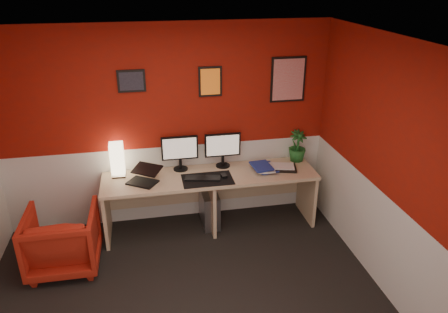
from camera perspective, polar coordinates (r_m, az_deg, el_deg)
ground at (r=4.40m, az=-4.93°, el=-19.73°), size 4.00×3.50×0.01m
ceiling at (r=3.24m, az=-6.52°, el=14.31°), size 4.00×3.50×0.01m
wall_back at (r=5.25m, az=-7.61°, el=3.85°), size 4.00×0.01×2.50m
wall_right at (r=4.29m, az=22.00°, el=-2.49°), size 0.01×3.50×2.50m
wainscot_back at (r=5.55m, az=-7.19°, el=-3.47°), size 4.00×0.01×1.00m
wainscot_right at (r=4.65m, az=20.52°, el=-10.82°), size 0.01×3.50×1.00m
desk at (r=5.36m, az=-1.78°, el=-5.97°), size 2.60×0.65×0.73m
shoji_lamp at (r=5.23m, az=-14.09°, el=-0.54°), size 0.16×0.16×0.40m
laptop at (r=5.03m, az=-10.96°, el=-2.40°), size 0.40×0.37×0.22m
monitor_left at (r=5.23m, az=-5.95°, el=1.14°), size 0.45×0.06×0.58m
monitor_right at (r=5.29m, az=-0.16°, el=1.56°), size 0.45×0.06×0.58m
desk_mat at (r=5.07m, az=-2.22°, el=-3.07°), size 0.60×0.38×0.01m
keyboard at (r=5.08m, az=-2.87°, el=-2.90°), size 0.44×0.22×0.02m
mouse at (r=5.11m, az=-0.03°, el=-2.59°), size 0.07×0.11×0.03m
book_bottom at (r=5.30m, az=4.42°, el=-1.71°), size 0.27×0.34×0.03m
book_middle at (r=5.27m, az=4.44°, el=-1.58°), size 0.25×0.32×0.02m
book_top at (r=5.23m, az=3.88°, el=-1.48°), size 0.25×0.32×0.03m
zen_tray at (r=5.38m, az=7.75°, el=-1.48°), size 0.40×0.33×0.03m
potted_plant at (r=5.57m, az=9.79°, el=1.40°), size 0.27×0.27×0.41m
pc_tower at (r=5.48m, az=-1.96°, el=-6.89°), size 0.21×0.45×0.45m
armchair at (r=5.01m, az=-20.79°, el=-10.33°), size 0.74×0.76×0.69m
art_left at (r=5.06m, az=-12.30°, el=9.85°), size 0.32×0.02×0.26m
art_center at (r=5.13m, az=-1.86°, el=10.00°), size 0.28×0.02×0.36m
art_right at (r=5.37m, az=8.58°, el=10.17°), size 0.44×0.02×0.56m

